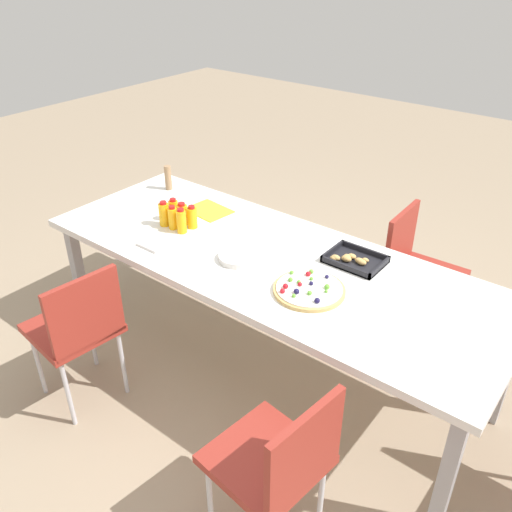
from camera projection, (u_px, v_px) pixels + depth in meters
The scene contains 17 objects.
ground_plane at pixel (266, 363), 3.18m from camera, with size 12.00×12.00×0.00m, color gray.
party_table at pixel (267, 265), 2.83m from camera, with size 2.54×0.94×0.74m.
chair_near_right at pixel (279, 461), 1.99m from camera, with size 0.44×0.44×0.83m.
chair_near_left at pixel (78, 326), 2.69m from camera, with size 0.44×0.44×0.83m.
chair_far_right at pixel (416, 266), 3.18m from camera, with size 0.41×0.41×0.83m.
juice_bottle_0 at pixel (164, 214), 3.07m from camera, with size 0.06×0.06×0.15m.
juice_bottle_1 at pixel (173, 218), 3.04m from camera, with size 0.05×0.05×0.14m.
juice_bottle_2 at pixel (181, 221), 3.00m from camera, with size 0.06×0.06×0.15m.
juice_bottle_3 at pixel (174, 210), 3.13m from camera, with size 0.06×0.06×0.14m.
juice_bottle_4 at pixel (182, 214), 3.08m from camera, with size 0.06×0.06×0.14m.
juice_bottle_5 at pixel (192, 217), 3.05m from camera, with size 0.06×0.06×0.14m.
fruit_pizza at pixel (309, 289), 2.52m from camera, with size 0.34×0.34×0.05m.
snack_tray at pixel (354, 260), 2.75m from camera, with size 0.29×0.22×0.04m.
plate_stack at pixel (239, 257), 2.77m from camera, with size 0.21×0.21×0.03m.
napkin_stack at pixel (156, 243), 2.91m from camera, with size 0.15×0.15×0.02m, color white.
cardboard_tube at pixel (168, 178), 3.51m from camera, with size 0.04×0.04×0.16m, color #9E7A56.
paper_folder at pixel (209, 210), 3.27m from camera, with size 0.26×0.20×0.01m, color yellow.
Camera 1 is at (1.44, -1.93, 2.17)m, focal length 37.63 mm.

